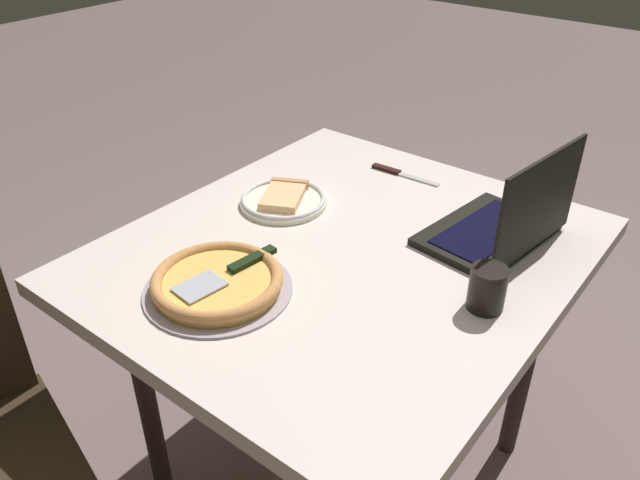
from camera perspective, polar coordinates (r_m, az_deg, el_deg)
The scene contains 7 objects.
ground_plane at distance 1.99m, azimuth 1.78°, elevation -19.60°, with size 12.00×12.00×0.00m, color #715C59.
dining_table at distance 1.51m, azimuth 2.21°, elevation -3.08°, with size 1.09×0.97×0.77m.
laptop at distance 1.51m, azimuth 16.40°, elevation 1.49°, with size 0.36×0.27×0.25m.
pizza_plate at distance 1.64m, azimuth -3.32°, elevation 3.74°, with size 0.23×0.23×0.04m.
pizza_tray at distance 1.33m, azimuth -9.28°, elevation -3.81°, with size 0.31×0.31×0.04m.
table_knife at distance 1.81m, azimuth 7.12°, elevation 6.07°, with size 0.03×0.21×0.01m.
drink_cup at distance 1.30m, azimuth 14.96°, elevation -4.23°, with size 0.07×0.07×0.09m.
Camera 1 is at (-1.00, -0.71, 1.56)m, focal length 35.24 mm.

